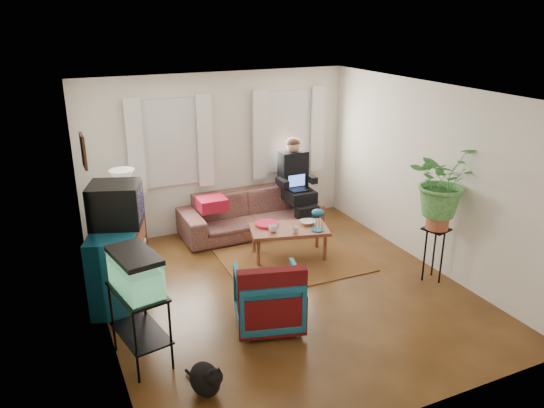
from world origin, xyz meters
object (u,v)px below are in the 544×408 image
dresser (118,264)px  side_table (128,233)px  plant_stand (433,254)px  armchair (268,296)px  aquarium_stand (141,326)px  coffee_table (289,242)px  sofa (251,206)px

dresser → side_table: bearing=94.2°
side_table → plant_stand: plant_stand is taller
armchair → plant_stand: (2.50, 0.07, -0.00)m
aquarium_stand → plant_stand: aquarium_stand is taller
aquarium_stand → plant_stand: bearing=-8.8°
dresser → plant_stand: dresser is taller
aquarium_stand → coffee_table: size_ratio=0.73×
aquarium_stand → coffee_table: 2.99m
dresser → armchair: (1.47, -1.32, -0.11)m
sofa → side_table: sofa is taller
dresser → aquarium_stand: dresser is taller
armchair → coffee_table: size_ratio=0.67×
armchair → coffee_table: (1.04, 1.54, -0.15)m
armchair → plant_stand: size_ratio=1.00×
armchair → aquarium_stand: bearing=17.5°
side_table → plant_stand: 4.43m
side_table → dresser: dresser is taller
side_table → dresser: bearing=-104.8°
armchair → plant_stand: 2.50m
sofa → armchair: 2.81m
aquarium_stand → armchair: bearing=-8.4°
sofa → dresser: dresser is taller
sofa → plant_stand: 3.05m
side_table → dresser: 1.34m
sofa → plant_stand: size_ratio=3.04×
aquarium_stand → plant_stand: 3.99m
dresser → plant_stand: bearing=1.7°
side_table → dresser: size_ratio=0.64×
side_table → armchair: (1.13, -2.61, 0.03)m
coffee_table → aquarium_stand: bearing=-132.5°
side_table → plant_stand: size_ratio=0.93×
aquarium_stand → armchair: (1.48, 0.06, -0.03)m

